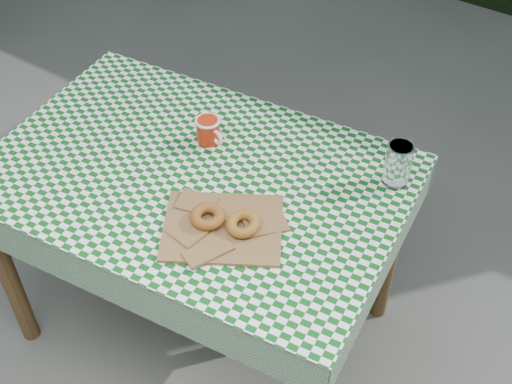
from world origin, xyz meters
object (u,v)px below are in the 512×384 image
drinking_glass (398,164)px  paper_bag (223,227)px  table (202,257)px  coffee_mug (208,130)px

drinking_glass → paper_bag: bearing=-125.9°
table → drinking_glass: size_ratio=8.78×
table → paper_bag: 0.46m
paper_bag → coffee_mug: 0.38m
table → coffee_mug: bearing=104.6°
coffee_mug → drinking_glass: (0.56, 0.15, 0.03)m
paper_bag → table: bearing=146.2°
paper_bag → coffee_mug: (-0.25, 0.28, 0.03)m
table → coffee_mug: size_ratio=8.41×
paper_bag → coffee_mug: coffee_mug is taller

